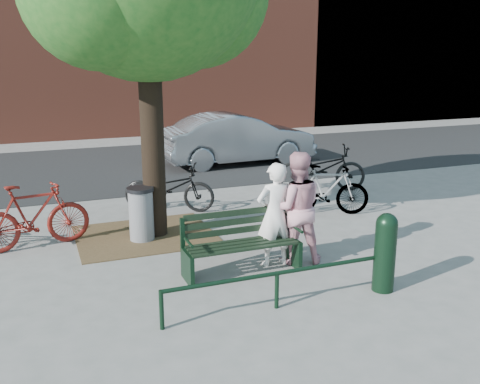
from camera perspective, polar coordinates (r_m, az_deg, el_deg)
name	(u,v)px	position (r m, az deg, el deg)	size (l,w,h in m)	color
ground	(242,273)	(8.06, 0.23, -8.66)	(90.00, 90.00, 0.00)	gray
dirt_pit	(145,235)	(9.78, -10.05, -4.58)	(2.40, 2.00, 0.02)	brown
road	(135,165)	(15.94, -11.11, 2.83)	(40.00, 7.00, 0.01)	black
park_bench	(240,241)	(7.95, 0.03, -5.28)	(1.74, 0.54, 0.97)	black
guard_railing	(277,279)	(6.89, 3.96, -9.23)	(3.06, 0.06, 0.51)	black
person_left	(275,215)	(8.13, 3.72, -2.43)	(0.59, 0.39, 1.61)	white
person_right	(296,208)	(8.27, 5.99, -1.69)	(0.85, 0.66, 1.75)	#CF8E9A
bollard	(385,250)	(7.57, 15.22, -5.95)	(0.30, 0.30, 1.11)	black
litter_bin	(141,214)	(9.43, -10.49, -2.30)	(0.47, 0.47, 0.95)	gray
bicycle_b	(33,216)	(9.54, -21.22, -2.41)	(0.52, 1.85, 1.11)	#63130E
bicycle_c	(169,188)	(11.10, -7.55, 0.45)	(0.66, 1.88, 0.99)	black
bicycle_d	(327,190)	(10.92, 9.24, 0.23)	(0.48, 1.70, 1.02)	gray
bicycle_e	(322,168)	(12.80, 8.70, 2.52)	(0.72, 2.07, 1.09)	black
parked_car	(237,139)	(15.78, -0.28, 5.71)	(1.58, 4.53, 1.49)	gray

